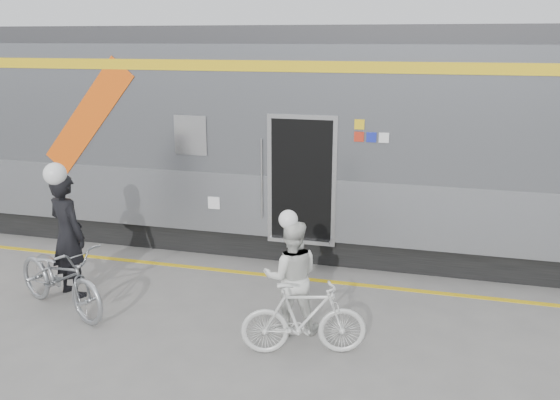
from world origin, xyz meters
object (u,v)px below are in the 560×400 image
(bicycle_left, at_px, (60,277))
(woman, at_px, (291,277))
(man, at_px, (68,235))
(bicycle_right, at_px, (304,319))

(bicycle_left, relative_size, woman, 1.29)
(man, relative_size, bicycle_right, 1.22)
(man, height_order, bicycle_left, man)
(woman, bearing_deg, bicycle_left, -11.38)
(bicycle_left, distance_m, bicycle_right, 3.72)
(woman, height_order, bicycle_right, woman)
(bicycle_left, xyz_separation_m, woman, (3.41, 0.28, 0.26))
(man, relative_size, woman, 1.23)
(bicycle_left, height_order, bicycle_right, bicycle_left)
(man, xyz_separation_m, bicycle_left, (0.20, -0.55, -0.44))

